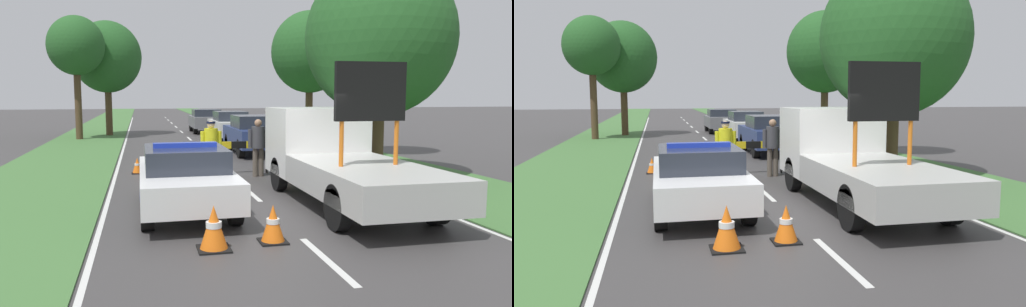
{
  "view_description": "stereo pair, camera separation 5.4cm",
  "coord_description": "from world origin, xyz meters",
  "views": [
    {
      "loc": [
        -2.69,
        -10.16,
        2.48
      ],
      "look_at": [
        -0.04,
        1.23,
        1.1
      ],
      "focal_mm": 35.0,
      "sensor_mm": 36.0,
      "label": 1
    },
    {
      "loc": [
        -2.64,
        -10.17,
        2.48
      ],
      "look_at": [
        -0.04,
        1.23,
        1.1
      ],
      "focal_mm": 35.0,
      "sensor_mm": 36.0,
      "label": 2
    }
  ],
  "objects": [
    {
      "name": "ground_plane",
      "position": [
        0.0,
        0.0,
        0.0
      ],
      "size": [
        160.0,
        160.0,
        0.0
      ],
      "primitive_type": "plane",
      "color": "#3D3A3A"
    },
    {
      "name": "traffic_cone_near_truck",
      "position": [
        2.14,
        6.14,
        0.32
      ],
      "size": [
        0.47,
        0.47,
        0.65
      ],
      "color": "black",
      "rests_on": "ground"
    },
    {
      "name": "grass_verge_right",
      "position": [
        5.49,
        20.0,
        0.01
      ],
      "size": [
        3.83,
        120.0,
        0.03
      ],
      "color": "#427038",
      "rests_on": "ground"
    },
    {
      "name": "police_officer",
      "position": [
        -0.69,
        4.22,
        1.03
      ],
      "size": [
        0.62,
        0.4,
        1.73
      ],
      "rotation": [
        0.0,
        0.0,
        3.28
      ],
      "color": "#191E38",
      "rests_on": "ground"
    },
    {
      "name": "traffic_cone_behind_barrier",
      "position": [
        -2.82,
        5.89,
        0.25
      ],
      "size": [
        0.36,
        0.36,
        0.5
      ],
      "color": "black",
      "rests_on": "ground"
    },
    {
      "name": "police_car",
      "position": [
        -1.79,
        0.41,
        0.73
      ],
      "size": [
        1.89,
        4.6,
        1.49
      ],
      "rotation": [
        0.0,
        0.0,
        0.05
      ],
      "color": "white",
      "rests_on": "ground"
    },
    {
      "name": "traffic_cone_lane_edge",
      "position": [
        -0.55,
        -2.24,
        0.32
      ],
      "size": [
        0.47,
        0.47,
        0.64
      ],
      "color": "black",
      "rests_on": "ground"
    },
    {
      "name": "queued_car_van_white",
      "position": [
        2.04,
        16.48,
        0.82
      ],
      "size": [
        1.79,
        4.7,
        1.6
      ],
      "rotation": [
        0.0,
        0.0,
        3.14
      ],
      "color": "silver",
      "rests_on": "ground"
    },
    {
      "name": "traffic_cone_near_police",
      "position": [
        -1.59,
        -2.42,
        0.36
      ],
      "size": [
        0.53,
        0.53,
        0.73
      ],
      "color": "black",
      "rests_on": "ground"
    },
    {
      "name": "roadside_tree_near_right",
      "position": [
        6.62,
        16.65,
        4.82
      ],
      "size": [
        4.3,
        4.3,
        7.1
      ],
      "color": "#4C3823",
      "rests_on": "ground"
    },
    {
      "name": "work_truck",
      "position": [
        1.79,
        0.74,
        1.04
      ],
      "size": [
        2.23,
        6.25,
        3.13
      ],
      "rotation": [
        0.0,
        0.0,
        3.13
      ],
      "color": "white",
      "rests_on": "ground"
    },
    {
      "name": "roadside_tree_far_left",
      "position": [
        -5.99,
        18.92,
        5.08
      ],
      "size": [
        3.06,
        3.06,
        6.75
      ],
      "color": "#4C3823",
      "rests_on": "ground"
    },
    {
      "name": "queued_car_suv_grey",
      "position": [
        1.55,
        22.64,
        0.81
      ],
      "size": [
        1.93,
        4.21,
        1.53
      ],
      "rotation": [
        0.0,
        0.0,
        3.14
      ],
      "color": "slate",
      "rests_on": "ground"
    },
    {
      "name": "lane_markings",
      "position": [
        0.0,
        15.48,
        0.0
      ],
      "size": [
        7.05,
        61.3,
        0.01
      ],
      "color": "silver",
      "rests_on": "ground"
    },
    {
      "name": "queued_car_hatch_blue",
      "position": [
        1.99,
        10.3,
        0.85
      ],
      "size": [
        1.94,
        4.46,
        1.62
      ],
      "rotation": [
        0.0,
        0.0,
        3.14
      ],
      "color": "navy",
      "rests_on": "ground"
    },
    {
      "name": "roadside_tree_near_left",
      "position": [
        -4.53,
        21.44,
        4.71
      ],
      "size": [
        4.07,
        4.07,
        6.87
      ],
      "color": "#4C3823",
      "rests_on": "ground"
    },
    {
      "name": "roadside_tree_mid_left",
      "position": [
        6.53,
        8.19,
        5.6
      ],
      "size": [
        3.17,
        3.17,
        7.33
      ],
      "color": "#4C3823",
      "rests_on": "ground"
    },
    {
      "name": "road_barrier",
      "position": [
        0.06,
        5.12,
        0.85
      ],
      "size": [
        2.87,
        0.08,
        1.02
      ],
      "rotation": [
        0.0,
        0.0,
        -0.12
      ],
      "color": "black",
      "rests_on": "ground"
    },
    {
      "name": "grass_verge_left",
      "position": [
        -5.49,
        20.0,
        0.01
      ],
      "size": [
        3.83,
        120.0,
        0.03
      ],
      "color": "#427038",
      "rests_on": "ground"
    },
    {
      "name": "traffic_cone_centre_front",
      "position": [
        1.91,
        4.79,
        0.32
      ],
      "size": [
        0.48,
        0.48,
        0.66
      ],
      "color": "black",
      "rests_on": "ground"
    },
    {
      "name": "pedestrian_civilian",
      "position": [
        0.78,
        4.49,
        1.02
      ],
      "size": [
        0.63,
        0.4,
        1.75
      ],
      "rotation": [
        0.0,
        0.0,
        0.17
      ],
      "color": "brown",
      "rests_on": "ground"
    },
    {
      "name": "roadside_tree_mid_right",
      "position": [
        4.21,
        3.52,
        4.13
      ],
      "size": [
        4.36,
        4.36,
        6.43
      ],
      "color": "#4C3823",
      "rests_on": "ground"
    }
  ]
}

